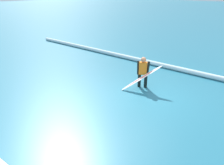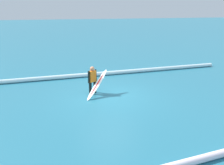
% 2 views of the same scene
% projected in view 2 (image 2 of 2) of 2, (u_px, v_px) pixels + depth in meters
% --- Properties ---
extents(ground_plane, '(171.46, 171.46, 0.00)m').
position_uv_depth(ground_plane, '(110.00, 96.00, 11.37)').
color(ground_plane, teal).
extents(surfer, '(0.48, 0.34, 1.36)m').
position_uv_depth(surfer, '(92.00, 79.00, 11.52)').
color(surfer, black).
rests_on(surfer, ground_plane).
extents(surfboard, '(1.41, 1.33, 1.12)m').
position_uv_depth(surfboard, '(97.00, 84.00, 11.32)').
color(surfboard, white).
rests_on(surfboard, ground_plane).
extents(wave_crest_foreground, '(21.12, 0.53, 0.25)m').
position_uv_depth(wave_crest_foreground, '(63.00, 77.00, 14.12)').
color(wave_crest_foreground, white).
rests_on(wave_crest_foreground, ground_plane).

